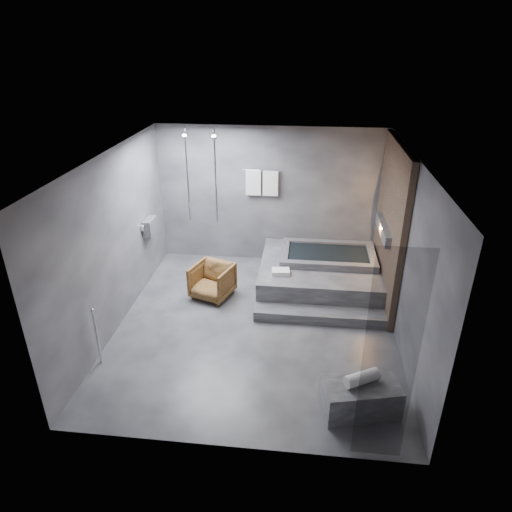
# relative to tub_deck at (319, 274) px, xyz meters

# --- Properties ---
(room) EXTENTS (5.00, 5.04, 2.82)m
(room) POSITION_rel_tub_deck_xyz_m (-0.65, -1.21, 1.48)
(room) COLOR #2E2E31
(room) RESTS_ON ground
(tub_deck) EXTENTS (2.20, 2.00, 0.50)m
(tub_deck) POSITION_rel_tub_deck_xyz_m (0.00, 0.00, 0.00)
(tub_deck) COLOR #333336
(tub_deck) RESTS_ON ground
(tub_step) EXTENTS (2.20, 0.36, 0.18)m
(tub_step) POSITION_rel_tub_deck_xyz_m (0.00, -1.18, -0.16)
(tub_step) COLOR #333336
(tub_step) RESTS_ON ground
(concrete_bench) EXTENTS (1.04, 0.73, 0.43)m
(concrete_bench) POSITION_rel_tub_deck_xyz_m (0.48, -3.19, -0.04)
(concrete_bench) COLOR #363639
(concrete_bench) RESTS_ON ground
(driftwood_chair) EXTENTS (0.86, 0.87, 0.63)m
(driftwood_chair) POSITION_rel_tub_deck_xyz_m (-1.94, -0.61, 0.06)
(driftwood_chair) COLOR #402610
(driftwood_chair) RESTS_ON ground
(rolled_towel) EXTENTS (0.47, 0.36, 0.16)m
(rolled_towel) POSITION_rel_tub_deck_xyz_m (0.48, -3.17, 0.26)
(rolled_towel) COLOR white
(rolled_towel) RESTS_ON concrete_bench
(deck_towel) EXTENTS (0.33, 0.26, 0.08)m
(deck_towel) POSITION_rel_tub_deck_xyz_m (-0.70, -0.54, 0.29)
(deck_towel) COLOR white
(deck_towel) RESTS_ON tub_deck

